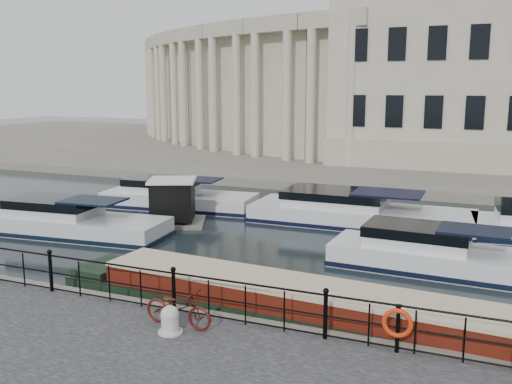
% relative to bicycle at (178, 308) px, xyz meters
% --- Properties ---
extents(ground_plane, '(160.00, 160.00, 0.00)m').
position_rel_bicycle_xyz_m(ground_plane, '(-0.54, 2.96, -1.02)').
color(ground_plane, black).
rests_on(ground_plane, ground).
extents(far_bank, '(120.00, 42.00, 0.55)m').
position_rel_bicycle_xyz_m(far_bank, '(-0.54, 41.96, -0.75)').
color(far_bank, '#6B665B').
rests_on(far_bank, ground_plane).
extents(railing, '(24.14, 0.14, 1.22)m').
position_rel_bicycle_xyz_m(railing, '(-0.54, 0.71, 0.18)').
color(railing, black).
rests_on(railing, near_quay).
extents(civic_building, '(53.55, 31.84, 16.85)m').
position_rel_bicycle_xyz_m(civic_building, '(-1.54, 37.67, 6.01)').
color(civic_building, '#ADA38C').
rests_on(civic_building, far_bank).
extents(bicycle, '(1.83, 0.70, 0.95)m').
position_rel_bicycle_xyz_m(bicycle, '(0.00, 0.00, 0.00)').
color(bicycle, '#4D140D').
rests_on(bicycle, near_quay).
extents(mooring_bollard, '(0.59, 0.59, 0.66)m').
position_rel_bicycle_xyz_m(mooring_bollard, '(0.00, -0.39, -0.16)').
color(mooring_bollard, '#B8B8B3').
rests_on(mooring_bollard, near_quay).
extents(life_ring_post, '(0.67, 0.19, 1.09)m').
position_rel_bicycle_xyz_m(life_ring_post, '(5.09, 0.58, 0.21)').
color(life_ring_post, black).
rests_on(life_ring_post, near_quay).
extents(narrowboat, '(15.17, 3.03, 1.55)m').
position_rel_bicycle_xyz_m(narrowboat, '(2.58, 2.27, -0.66)').
color(narrowboat, black).
rests_on(narrowboat, ground_plane).
extents(harbour_hut, '(3.53, 3.29, 2.17)m').
position_rel_bicycle_xyz_m(harbour_hut, '(-6.65, 10.86, -0.07)').
color(harbour_hut, '#6B665B').
rests_on(harbour_hut, ground_plane).
extents(cabin_cruisers, '(26.23, 10.21, 1.99)m').
position_rel_bicycle_xyz_m(cabin_cruisers, '(-0.88, 11.94, -0.66)').
color(cabin_cruisers, silver).
rests_on(cabin_cruisers, ground_plane).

